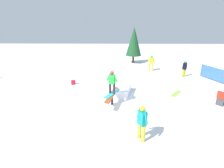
{
  "coord_description": "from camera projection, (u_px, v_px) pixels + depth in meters",
  "views": [
    {
      "loc": [
        9.18,
        0.15,
        4.54
      ],
      "look_at": [
        0.0,
        0.0,
        1.27
      ],
      "focal_mm": 28.0,
      "sensor_mm": 36.0,
      "label": 1
    }
  ],
  "objects": [
    {
      "name": "backpack_on_snow",
      "position": [
        73.0,
        82.0,
        13.38
      ],
      "size": [
        0.34,
        0.37,
        0.34
      ],
      "primitive_type": "cube",
      "rotation": [
        0.0,
        0.0,
        2.09
      ],
      "color": "red",
      "rests_on": "ground"
    },
    {
      "name": "loose_snowboard_lime",
      "position": [
        176.0,
        94.0,
        11.7
      ],
      "size": [
        1.2,
        1.03,
        0.02
      ],
      "primitive_type": "cube",
      "rotation": [
        0.0,
        0.0,
        5.61
      ],
      "color": "#94DE3B",
      "rests_on": "ground"
    },
    {
      "name": "main_rider_on_rail",
      "position": [
        112.0,
        83.0,
        9.73
      ],
      "size": [
        1.46,
        0.98,
        1.35
      ],
      "rotation": [
        0.0,
        0.0,
        -0.51
      ],
      "color": "#23BBD2",
      "rests_on": "rail_feature"
    },
    {
      "name": "bystander_teal",
      "position": [
        142.0,
        121.0,
        6.84
      ],
      "size": [
        0.65,
        0.4,
        1.54
      ],
      "rotation": [
        0.0,
        0.0,
        3.63
      ],
      "color": "gold",
      "rests_on": "ground"
    },
    {
      "name": "pine_tree_far",
      "position": [
        134.0,
        42.0,
        19.7
      ],
      "size": [
        1.78,
        1.78,
        4.05
      ],
      "color": "#4C331E",
      "rests_on": "ground"
    },
    {
      "name": "safety_fence",
      "position": [
        223.0,
        77.0,
        13.36
      ],
      "size": [
        4.02,
        1.51,
        1.1
      ],
      "rotation": [
        0.0,
        0.0,
        3.49
      ],
      "color": "blue",
      "rests_on": "ground"
    },
    {
      "name": "ground_plane",
      "position": [
        112.0,
        105.0,
        10.17
      ],
      "size": [
        60.0,
        60.0,
        0.0
      ],
      "primitive_type": "plane",
      "color": "white"
    },
    {
      "name": "bystander_black",
      "position": [
        185.0,
        68.0,
        15.05
      ],
      "size": [
        0.42,
        0.58,
        1.43
      ],
      "rotation": [
        0.0,
        0.0,
        5.29
      ],
      "color": "yellow",
      "rests_on": "ground"
    },
    {
      "name": "bystander_yellow",
      "position": [
        151.0,
        62.0,
        16.94
      ],
      "size": [
        0.4,
        0.64,
        1.52
      ],
      "rotation": [
        0.0,
        0.0,
        4.22
      ],
      "color": "yellow",
      "rests_on": "ground"
    },
    {
      "name": "folding_chair",
      "position": [
        221.0,
        98.0,
        9.97
      ],
      "size": [
        0.62,
        0.62,
        0.88
      ],
      "rotation": [
        0.0,
        0.0,
        3.82
      ],
      "color": "#3F3F44",
      "rests_on": "ground"
    },
    {
      "name": "snow_kicker_ramp",
      "position": [
        118.0,
        90.0,
        11.6
      ],
      "size": [
        2.09,
        1.87,
        0.55
      ],
      "primitive_type": "cube",
      "rotation": [
        0.0,
        0.0,
        -0.23
      ],
      "color": "white",
      "rests_on": "ground"
    },
    {
      "name": "rail_feature",
      "position": [
        112.0,
        96.0,
        9.98
      ],
      "size": [
        2.28,
        0.79,
        0.67
      ],
      "rotation": [
        0.0,
        0.0,
        -0.23
      ],
      "color": "black",
      "rests_on": "ground"
    }
  ]
}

